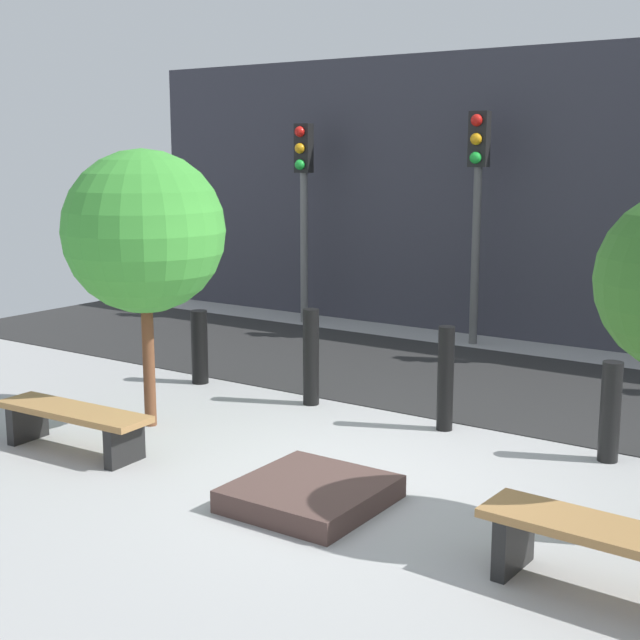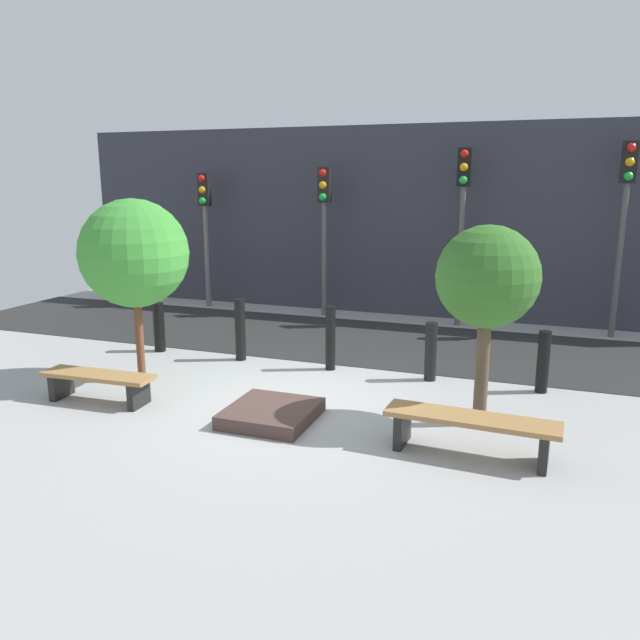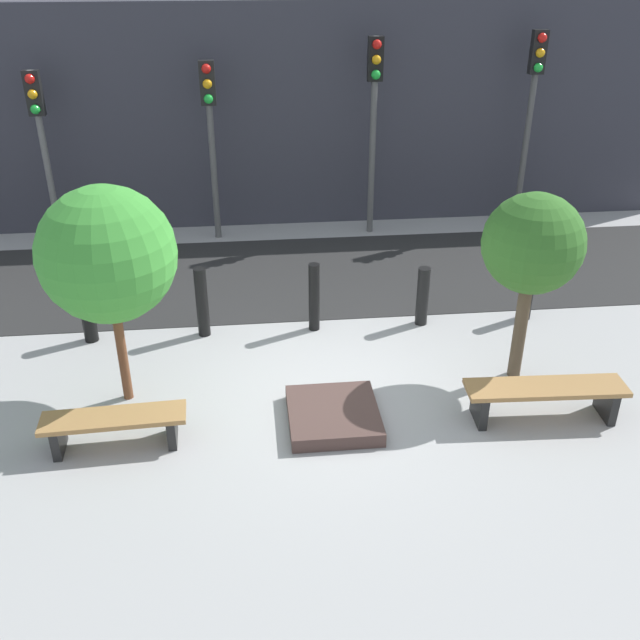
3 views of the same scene
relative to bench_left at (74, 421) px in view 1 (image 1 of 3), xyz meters
name	(u,v)px [view 1 (image 1 of 3)]	position (x,y,z in m)	size (l,w,h in m)	color
ground_plane	(354,480)	(2.58, 0.85, -0.30)	(18.00, 18.00, 0.00)	#A3A3A3
road_strip	(518,388)	(2.58, 4.55, -0.30)	(18.00, 3.45, 0.01)	#282828
building_facade	(603,198)	(2.58, 7.45, 1.84)	(16.20, 0.50, 4.28)	#33333D
bench_left	(74,421)	(0.00, 0.00, 0.00)	(1.67, 0.51, 0.42)	black
bench_right	(634,554)	(5.16, 0.00, 0.04)	(1.97, 0.56, 0.47)	black
planter_bed	(311,494)	(2.58, 0.20, -0.21)	(1.10, 1.17, 0.18)	#4A3631
tree_behind_left_bench	(144,232)	(0.00, 1.00, 1.70)	(1.63, 1.63, 2.82)	brown
bollard_far_left	(200,347)	(-0.74, 2.58, 0.15)	(0.20, 0.20, 0.90)	black
bollard_left	(311,357)	(0.92, 2.58, 0.24)	(0.18, 0.18, 1.09)	black
bollard_center	(445,379)	(2.58, 2.58, 0.23)	(0.16, 0.16, 1.07)	black
bollard_right	(610,412)	(4.24, 2.58, 0.16)	(0.19, 0.19, 0.93)	black
traffic_light_west	(303,186)	(-2.01, 6.56, 1.95)	(0.28, 0.27, 3.24)	slate
traffic_light_mid_west	(477,184)	(1.05, 6.56, 2.03)	(0.28, 0.27, 3.36)	#525252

